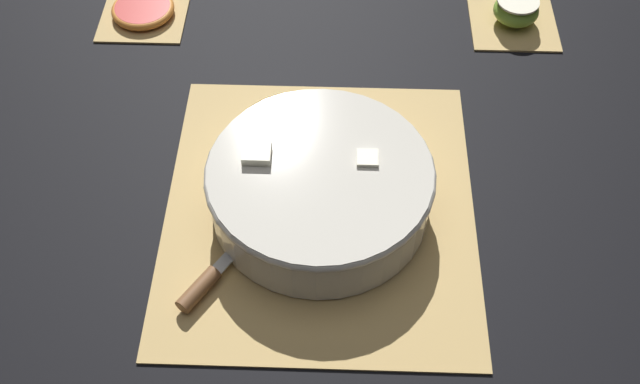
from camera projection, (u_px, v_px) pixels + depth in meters
ground_plane at (320, 209)px, 0.88m from camera, size 6.00×6.00×0.00m
bamboo_mat_center at (320, 208)px, 0.88m from camera, size 0.41×0.36×0.01m
coaster_mat_near_left at (144, 14)px, 1.10m from camera, size 0.12×0.12×0.01m
coaster_mat_far_left at (513, 22)px, 1.09m from camera, size 0.12×0.12×0.01m
fruit_salad_bowl at (320, 185)px, 0.85m from camera, size 0.26×0.26×0.08m
paring_knife at (203, 284)px, 0.80m from camera, size 0.13×0.09×0.02m
apple_half at (516, 10)px, 1.07m from camera, size 0.06×0.06×0.04m
grapefruit_slice at (143, 9)px, 1.09m from camera, size 0.09×0.09×0.01m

